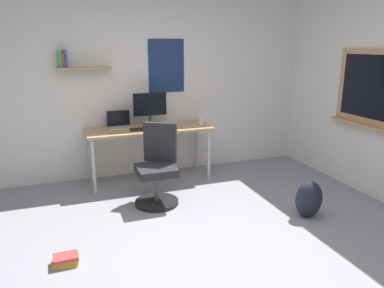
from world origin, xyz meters
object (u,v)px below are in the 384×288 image
laptop (119,124)px  monitor_primary (150,107)px  office_chair (158,170)px  computer_mouse (164,127)px  book_stack_on_floor (65,260)px  keyboard (144,129)px  coffee_mug (201,121)px  desk (149,133)px  backpack (309,199)px

laptop → monitor_primary: bearing=-6.5°
office_chair → laptop: laptop is taller
office_chair → computer_mouse: size_ratio=9.13×
monitor_primary → laptop: bearing=173.5°
book_stack_on_floor → computer_mouse: bearing=51.0°
laptop → keyboard: (0.30, -0.22, -0.04)m
keyboard → coffee_mug: (0.83, 0.05, 0.04)m
office_chair → monitor_primary: monitor_primary is taller
monitor_primary → book_stack_on_floor: bearing=-123.2°
laptop → coffee_mug: 1.14m
desk → keyboard: (-0.08, -0.08, 0.08)m
laptop → book_stack_on_floor: (-0.81, -1.93, -0.76)m
desk → backpack: (1.37, -1.72, -0.47)m
monitor_primary → backpack: size_ratio=1.12×
keyboard → book_stack_on_floor: keyboard is taller
desk → coffee_mug: size_ratio=18.38×
office_chair → keyboard: office_chair is taller
coffee_mug → backpack: bearing=-69.9°
monitor_primary → desk: bearing=-113.6°
desk → office_chair: bearing=-96.8°
office_chair → backpack: office_chair is taller
backpack → coffee_mug: bearing=110.1°
backpack → book_stack_on_floor: backpack is taller
desk → computer_mouse: size_ratio=16.26×
keyboard → backpack: size_ratio=0.90×
backpack → keyboard: bearing=131.3°
desk → coffee_mug: bearing=-1.9°
desk → keyboard: size_ratio=4.57×
office_chair → laptop: size_ratio=3.06×
desk → backpack: bearing=-51.6°
laptop → book_stack_on_floor: bearing=-112.7°
coffee_mug → book_stack_on_floor: 2.72m
office_chair → computer_mouse: 0.84m
backpack → book_stack_on_floor: 2.56m
office_chair → backpack: (1.46, -0.95, -0.20)m
keyboard → laptop: bearing=143.3°
laptop → monitor_primary: 0.48m
desk → monitor_primary: 0.36m
office_chair → book_stack_on_floor: 1.53m
computer_mouse → office_chair: bearing=-112.4°
laptop → computer_mouse: (0.58, -0.22, -0.04)m
book_stack_on_floor → laptop: bearing=67.3°
computer_mouse → coffee_mug: coffee_mug is taller
backpack → office_chair: bearing=147.0°
laptop → monitor_primary: (0.42, -0.05, 0.22)m
office_chair → coffee_mug: size_ratio=10.33×
monitor_primary → computer_mouse: (0.15, -0.17, -0.25)m
coffee_mug → backpack: (0.62, -1.70, -0.59)m
computer_mouse → laptop: bearing=159.1°
book_stack_on_floor → backpack: bearing=1.4°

